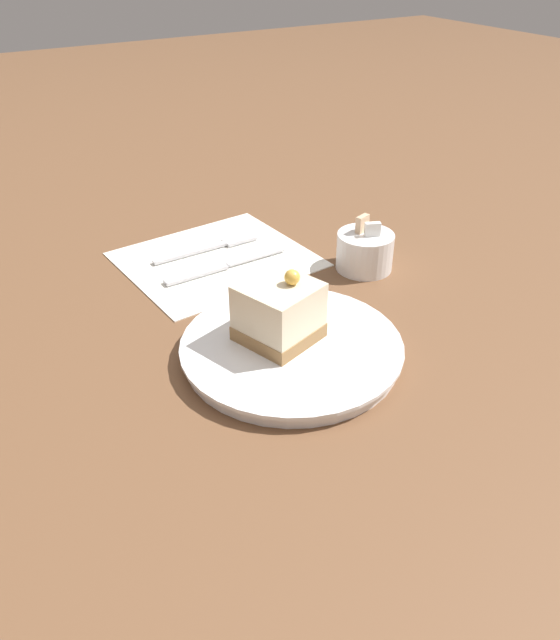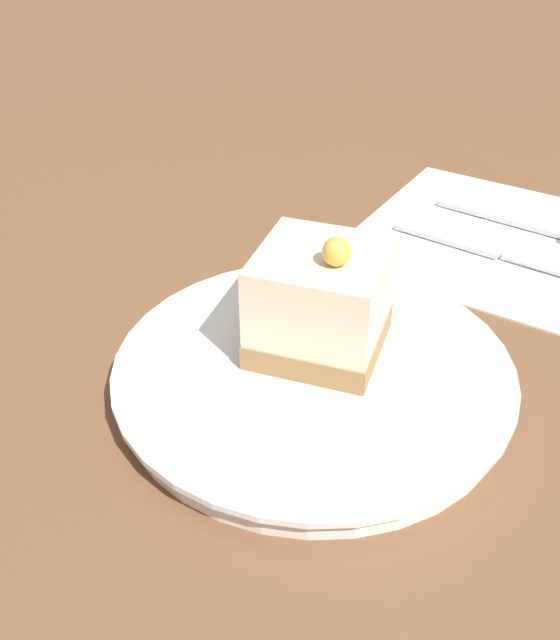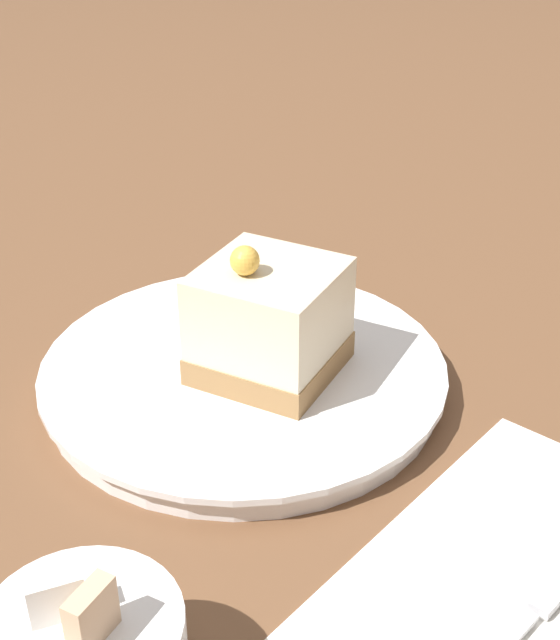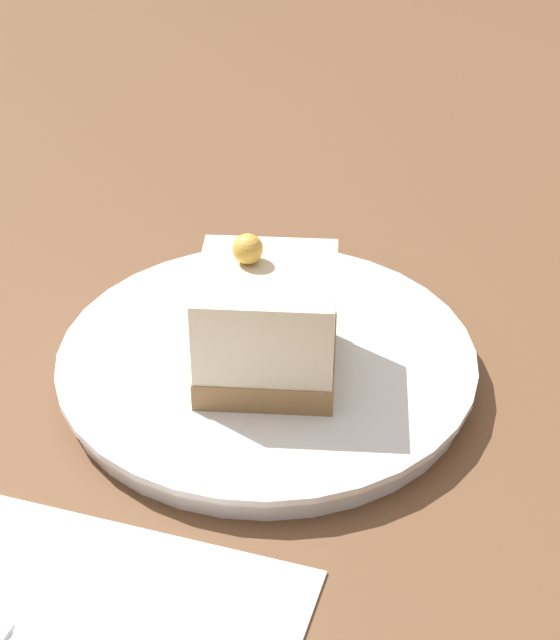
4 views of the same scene
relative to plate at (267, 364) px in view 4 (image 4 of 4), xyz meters
The scene contains 3 objects.
ground_plane 0.02m from the plate, 123.15° to the right, with size 4.00×4.00×0.00m, color brown.
plate is the anchor object (origin of this frame).
cake_slice 0.04m from the plate, 156.58° to the right, with size 0.09×0.09×0.08m.
Camera 4 is at (-0.43, -0.17, 0.37)m, focal length 60.00 mm.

